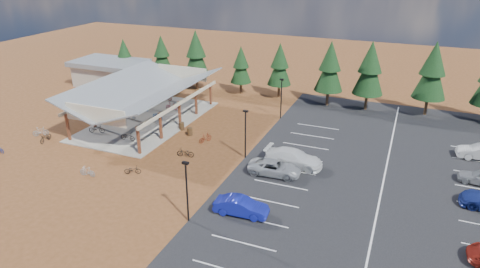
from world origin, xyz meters
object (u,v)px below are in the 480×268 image
at_px(bike_4, 128,136).
at_px(car_1, 241,206).
at_px(bike_1, 131,116).
at_px(trash_bin_1, 182,126).
at_px(bike_12, 133,170).
at_px(bike_2, 144,107).
at_px(bike_6, 158,116).
at_px(trash_bin_0, 190,132).
at_px(bike_8, 46,137).
at_px(lamp_post_2, 281,96).
at_px(bike_5, 159,121).
at_px(bike_3, 166,97).
at_px(bike_0, 97,129).
at_px(car_3, 294,158).
at_px(outbuilding, 110,72).
at_px(bike_16, 185,153).
at_px(bike_pavilion, 145,91).
at_px(lamp_post_1, 245,131).
at_px(bike_13, 87,171).
at_px(bike_9, 41,131).
at_px(lamp_post_0, 187,188).
at_px(bike_7, 172,106).
at_px(bike_15, 205,138).
at_px(car_2, 275,168).

distance_m(bike_4, car_1, 19.07).
bearing_deg(bike_1, trash_bin_1, -90.32).
bearing_deg(bike_12, bike_4, 15.55).
bearing_deg(bike_2, bike_6, -103.80).
distance_m(trash_bin_0, bike_8, 15.80).
height_order(lamp_post_2, bike_5, lamp_post_2).
xyz_separation_m(bike_1, bike_2, (-0.25, 3.24, -0.01)).
relative_size(bike_6, car_1, 0.37).
bearing_deg(bike_6, bike_3, 33.68).
relative_size(bike_0, car_3, 0.33).
relative_size(outbuilding, bike_16, 6.05).
distance_m(bike_pavilion, bike_5, 3.94).
height_order(lamp_post_1, bike_13, lamp_post_1).
bearing_deg(trash_bin_0, bike_9, -157.33).
xyz_separation_m(bike_pavilion, lamp_post_2, (15.00, 7.00, -0.85)).
relative_size(bike_6, car_3, 0.29).
bearing_deg(bike_1, bike_13, -156.74).
height_order(bike_0, bike_5, bike_5).
distance_m(lamp_post_0, trash_bin_1, 18.91).
height_order(lamp_post_1, bike_0, lamp_post_1).
distance_m(bike_7, bike_9, 16.08).
bearing_deg(bike_8, bike_15, 10.77).
bearing_deg(lamp_post_0, car_3, 67.43).
bearing_deg(bike_16, bike_7, -153.36).
distance_m(bike_5, bike_9, 13.30).
bearing_deg(car_3, lamp_post_0, 159.49).
distance_m(bike_pavilion, bike_15, 10.54).
xyz_separation_m(bike_6, bike_16, (8.37, -8.01, -0.05)).
xyz_separation_m(bike_3, car_2, (20.70, -14.73, 0.12)).
relative_size(bike_2, bike_4, 0.95).
relative_size(bike_pavilion, lamp_post_2, 3.77).
bearing_deg(trash_bin_1, car_3, -15.10).
bearing_deg(bike_8, bike_4, 12.11).
distance_m(trash_bin_0, bike_15, 2.72).
relative_size(trash_bin_0, bike_16, 0.50).
bearing_deg(trash_bin_1, bike_3, 130.59).
height_order(bike_2, bike_8, bike_8).
height_order(lamp_post_2, car_2, lamp_post_2).
relative_size(lamp_post_2, car_3, 0.91).
relative_size(bike_4, bike_15, 1.01).
bearing_deg(bike_1, lamp_post_1, -101.43).
bearing_deg(lamp_post_1, bike_5, 161.87).
bearing_deg(bike_7, bike_3, 33.26).
xyz_separation_m(bike_3, bike_4, (3.28, -13.52, -0.05)).
xyz_separation_m(bike_9, car_2, (27.52, 1.28, 0.22)).
bearing_deg(bike_0, bike_15, -96.22).
distance_m(bike_1, bike_2, 3.25).
xyz_separation_m(outbuilding, bike_1, (11.86, -11.44, -1.49)).
xyz_separation_m(bike_pavilion, bike_4, (1.45, -6.08, -3.27)).
bearing_deg(bike_7, bike_0, 150.60).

